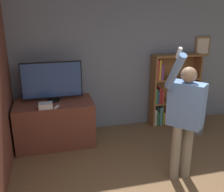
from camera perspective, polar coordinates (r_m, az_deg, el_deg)
wall_back at (r=5.09m, az=1.80°, el=7.75°), size 6.02×0.09×2.70m
tv_ledge at (r=4.75m, az=-12.27°, el=-5.75°), size 1.33×0.71×0.78m
television at (r=4.56m, az=-12.95°, el=3.16°), size 1.02×0.22×0.69m
game_console at (r=4.35m, az=-14.24°, el=-2.04°), size 0.22×0.16×0.09m
remote_loose at (r=4.35m, az=-11.97°, el=-2.34°), size 0.09×0.14×0.02m
bookshelf at (r=5.45m, az=12.35°, el=0.81°), size 0.99×0.28×1.45m
person at (r=3.62m, az=15.65°, el=-3.78°), size 0.60×0.55×1.90m
waste_bin at (r=5.35m, az=17.92°, el=-5.39°), size 0.29×0.29×0.43m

